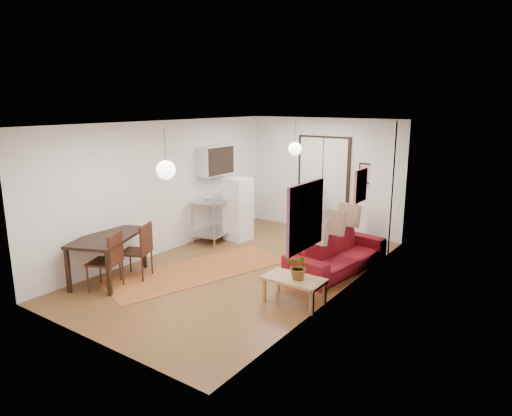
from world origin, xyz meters
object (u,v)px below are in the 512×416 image
Objects in this scene: coffee_table at (294,281)px; dining_table at (107,241)px; fridge at (238,209)px; sofa at (337,253)px; kitchen_counter at (217,211)px; dining_chair_near at (140,245)px; dining_chair_far at (109,255)px; black_side_chair at (323,212)px.

dining_table is at bearing -162.57° from coffee_table.
fridge reaches higher than dining_table.
sofa is 3.33m from kitchen_counter.
dining_table is at bearing -98.18° from kitchen_counter.
dining_table is 1.67× the size of dining_chair_near.
dining_chair_near is at bearing -168.70° from coffee_table.
dining_chair_far is (-0.11, -3.69, -0.14)m from fridge.
dining_table is at bearing 139.41° from sofa.
black_side_chair reaches higher than dining_table.
fridge is at bearing 154.07° from dining_chair_near.
fridge is 1.61× the size of black_side_chair.
dining_chair_far reaches higher than black_side_chair.
fridge reaches higher than black_side_chair.
dining_chair_near is at bearing 156.19° from dining_chair_far.
fridge reaches higher than dining_chair_near.
dining_chair_far is at bearing -87.51° from fridge.
coffee_table is 4.02m from kitchen_counter.
dining_chair_near is at bearing 93.41° from black_side_chair.
dining_chair_near is 4.92m from black_side_chair.
coffee_table is 4.33m from black_side_chair.
black_side_chair is (1.55, 4.67, -0.07)m from dining_chair_near.
dining_chair_far is at bearing -23.81° from dining_chair_near.
fridge reaches higher than coffee_table.
dining_chair_far is 1.13× the size of black_side_chair.
dining_chair_far is at bearing -156.81° from coffee_table.
dining_table is (-0.01, -3.19, 0.06)m from kitchen_counter.
sofa is at bearing 105.89° from dining_chair_near.
dining_chair_near is (-2.97, -2.47, 0.27)m from sofa.
fridge is 2.22m from black_side_chair.
dining_table is at bearing -148.71° from dining_chair_far.
dining_chair_near reaches higher than dining_table.
fridge reaches higher than dining_chair_far.
fridge is 2.99m from dining_chair_near.
fridge is 3.48m from dining_table.
sofa is 3.87m from dining_chair_near.
dining_chair_far reaches higher than coffee_table.
black_side_chair is (1.55, 5.37, -0.07)m from dining_chair_far.
dining_chair_far is at bearing -34.90° from dining_table.
black_side_chair is at bearing 137.86° from dining_chair_near.
coffee_table is 3.59m from dining_table.
dining_table is (-3.41, -1.07, 0.37)m from coffee_table.
coffee_table is 0.57× the size of dining_table.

